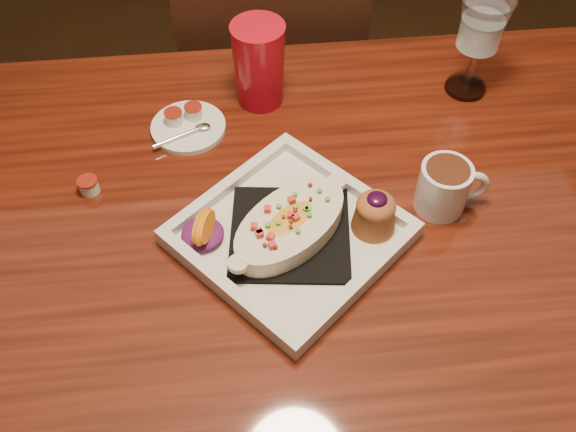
{
  "coord_description": "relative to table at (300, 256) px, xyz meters",
  "views": [
    {
      "loc": [
        -0.08,
        -0.62,
        1.54
      ],
      "look_at": [
        -0.02,
        -0.0,
        0.77
      ],
      "focal_mm": 40.0,
      "sensor_mm": 36.0,
      "label": 1
    }
  ],
  "objects": [
    {
      "name": "plate",
      "position": [
        -0.01,
        -0.03,
        0.12
      ],
      "size": [
        0.41,
        0.41,
        0.08
      ],
      "rotation": [
        0.0,
        0.0,
        0.72
      ],
      "color": "silver",
      "rests_on": "table"
    },
    {
      "name": "saucer",
      "position": [
        -0.18,
        0.23,
        0.11
      ],
      "size": [
        0.13,
        0.13,
        0.09
      ],
      "color": "silver",
      "rests_on": "table"
    },
    {
      "name": "coffee_mug",
      "position": [
        0.23,
        0.01,
        0.14
      ],
      "size": [
        0.11,
        0.08,
        0.08
      ],
      "rotation": [
        0.0,
        0.0,
        -0.03
      ],
      "color": "silver",
      "rests_on": "table"
    },
    {
      "name": "goblet",
      "position": [
        0.34,
        0.28,
        0.23
      ],
      "size": [
        0.09,
        0.09,
        0.19
      ],
      "color": "silver",
      "rests_on": "table"
    },
    {
      "name": "red_tumbler",
      "position": [
        -0.04,
        0.29,
        0.18
      ],
      "size": [
        0.1,
        0.1,
        0.16
      ],
      "primitive_type": "cone",
      "color": "#B90D1E",
      "rests_on": "table"
    },
    {
      "name": "chair_far",
      "position": [
        -0.0,
        0.63,
        -0.15
      ],
      "size": [
        0.42,
        0.42,
        0.93
      ],
      "rotation": [
        0.0,
        0.0,
        3.14
      ],
      "color": "black",
      "rests_on": "floor"
    },
    {
      "name": "table",
      "position": [
        0.0,
        0.0,
        0.0
      ],
      "size": [
        1.5,
        0.9,
        0.75
      ],
      "color": "maroon",
      "rests_on": "floor"
    },
    {
      "name": "floor",
      "position": [
        0.0,
        0.0,
        -0.65
      ],
      "size": [
        7.0,
        7.0,
        0.0
      ],
      "primitive_type": "plane",
      "color": "black",
      "rests_on": "ground"
    },
    {
      "name": "creamer_loose",
      "position": [
        -0.34,
        0.1,
        0.11
      ],
      "size": [
        0.03,
        0.03,
        0.03
      ],
      "color": "silver",
      "rests_on": "table"
    }
  ]
}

